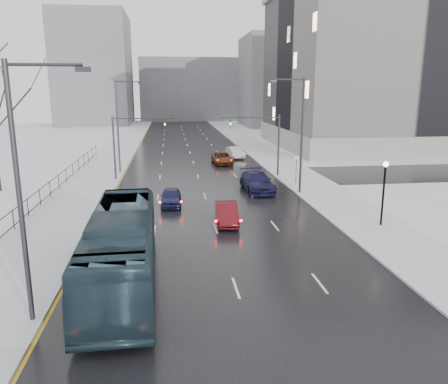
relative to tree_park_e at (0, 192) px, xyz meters
name	(u,v)px	position (x,y,z in m)	size (l,w,h in m)	color
road	(193,160)	(18.20, 16.00, 0.02)	(16.00, 150.00, 0.04)	black
cross_road	(199,178)	(18.20, 4.00, 0.02)	(130.00, 10.00, 0.04)	black
sidewalk_left	(110,161)	(7.70, 16.00, 0.08)	(5.00, 150.00, 0.16)	silver
sidewalk_right	(271,158)	(28.70, 16.00, 0.08)	(5.00, 150.00, 0.16)	silver
park_strip	(32,163)	(-1.80, 16.00, 0.06)	(14.00, 150.00, 0.12)	white
tree_park_e	(0,192)	(0.00, 0.00, 0.00)	(9.45, 9.45, 13.50)	black
iron_fence	(2,228)	(5.20, -14.00, 0.91)	(0.06, 70.00, 1.30)	black
streetlight_r_mid	(299,130)	(26.37, -4.00, 5.62)	(2.95, 0.25, 10.00)	#2D2D33
streetlight_l_near	(24,183)	(10.03, -24.00, 5.62)	(2.95, 0.25, 10.00)	#2D2D33
streetlight_l_far	(120,122)	(10.03, 8.00, 5.62)	(2.95, 0.25, 10.00)	#2D2D33
lamppost_r_mid	(384,184)	(29.20, -14.00, 2.94)	(0.36, 0.36, 4.28)	black
mast_signal_right	(269,138)	(25.53, 4.00, 4.11)	(6.10, 0.33, 6.50)	#2D2D33
mast_signal_left	(125,140)	(10.87, 4.00, 4.11)	(6.10, 0.33, 6.50)	#2D2D33
no_uturn_sign	(296,161)	(27.40, 0.00, 2.30)	(0.60, 0.06, 2.70)	#2D2D33
civic_building	(405,76)	(53.20, 28.00, 11.21)	(41.00, 31.00, 24.80)	gray
bldg_far_right	(291,82)	(46.20, 71.00, 11.00)	(24.00, 20.00, 22.00)	slate
bldg_far_left	(94,70)	(-3.80, 81.00, 14.00)	(18.00, 22.00, 28.00)	slate
bldg_far_center	(191,90)	(22.20, 96.00, 9.00)	(30.00, 18.00, 18.00)	slate
bus	(122,248)	(13.00, -20.76, 1.78)	(2.92, 12.48, 3.48)	#213541
sedan_center_near	(171,197)	(15.32, -6.69, 0.71)	(1.59, 3.95, 1.35)	#171644
sedan_right_near	(227,213)	(19.06, -11.97, 0.74)	(1.49, 4.26, 1.40)	#560E15
sedan_right_cross	(222,158)	(21.70, 12.60, 0.73)	(2.30, 5.00, 1.39)	#58270F
sedan_right_far	(257,182)	(23.07, -2.54, 0.89)	(2.37, 5.84, 1.69)	#121237
sedan_right_distant	(235,152)	(23.98, 17.28, 0.78)	(1.57, 4.49, 1.48)	#AFAEB3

